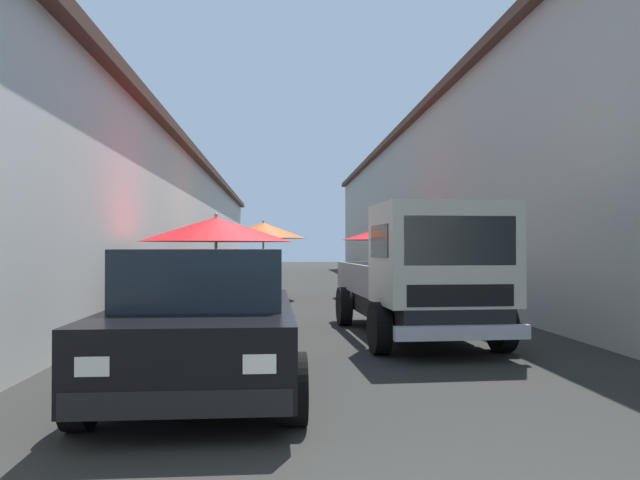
% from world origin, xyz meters
% --- Properties ---
extents(ground, '(90.00, 90.00, 0.00)m').
position_xyz_m(ground, '(13.50, 0.00, 0.00)').
color(ground, '#282826').
extents(building_left_whitewash, '(49.80, 7.50, 4.58)m').
position_xyz_m(building_left_whitewash, '(15.75, 7.25, 2.30)').
color(building_left_whitewash, silver).
rests_on(building_left_whitewash, ground).
extents(building_right_concrete, '(49.80, 7.50, 6.10)m').
position_xyz_m(building_right_concrete, '(15.75, -7.25, 3.06)').
color(building_right_concrete, '#A39E93').
rests_on(building_right_concrete, ground).
extents(fruit_stall_far_left, '(2.78, 2.78, 2.10)m').
position_xyz_m(fruit_stall_far_left, '(8.96, 2.11, 1.67)').
color(fruit_stall_far_left, '#9E9EA3').
rests_on(fruit_stall_far_left, ground).
extents(fruit_stall_far_right, '(2.80, 2.80, 2.19)m').
position_xyz_m(fruit_stall_far_right, '(15.73, -2.28, 1.72)').
color(fruit_stall_far_right, '#9E9EA3').
rests_on(fruit_stall_far_right, ground).
extents(fruit_stall_near_left, '(2.46, 2.46, 2.26)m').
position_xyz_m(fruit_stall_near_left, '(15.19, 1.43, 1.78)').
color(fruit_stall_near_left, '#9E9EA3').
rests_on(fruit_stall_near_left, ground).
extents(hatchback_car, '(3.93, 1.96, 1.45)m').
position_xyz_m(hatchback_car, '(4.29, 1.68, 0.74)').
color(hatchback_car, black).
rests_on(hatchback_car, ground).
extents(delivery_truck, '(5.00, 2.16, 2.08)m').
position_xyz_m(delivery_truck, '(6.83, -1.28, 1.04)').
color(delivery_truck, black).
rests_on(delivery_truck, ground).
extents(vendor_by_crates, '(0.61, 0.39, 1.69)m').
position_xyz_m(vendor_by_crates, '(13.51, -2.44, 0.98)').
color(vendor_by_crates, navy).
rests_on(vendor_by_crates, ground).
extents(parked_scooter, '(1.66, 0.62, 1.14)m').
position_xyz_m(parked_scooter, '(14.89, 2.95, 0.45)').
color(parked_scooter, black).
rests_on(parked_scooter, ground).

